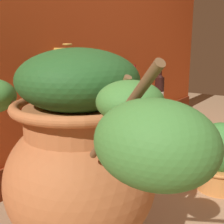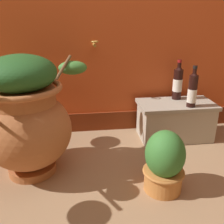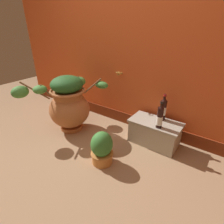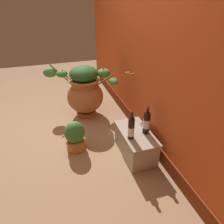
% 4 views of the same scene
% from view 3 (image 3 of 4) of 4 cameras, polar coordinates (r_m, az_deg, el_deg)
% --- Properties ---
extents(ground_plane, '(7.00, 7.00, 0.00)m').
position_cam_3_polar(ground_plane, '(2.11, -12.51, -15.57)').
color(ground_plane, '#9E7A56').
extents(back_wall, '(4.40, 0.33, 2.60)m').
position_cam_3_polar(back_wall, '(2.51, 6.52, 24.13)').
color(back_wall, '#D15123').
rests_on(back_wall, ground_plane).
extents(terracotta_urn, '(0.82, 1.01, 0.78)m').
position_cam_3_polar(terracotta_urn, '(2.53, -13.77, 2.89)').
color(terracotta_urn, '#B26638').
rests_on(terracotta_urn, ground_plane).
extents(stone_ledge, '(0.62, 0.33, 0.31)m').
position_cam_3_polar(stone_ledge, '(2.31, 13.41, -6.11)').
color(stone_ledge, '#B2A893').
rests_on(stone_ledge, ground_plane).
extents(wine_bottle_left, '(0.07, 0.07, 0.32)m').
position_cam_3_polar(wine_bottle_left, '(2.07, 15.03, -1.51)').
color(wine_bottle_left, black).
rests_on(wine_bottle_left, stone_ledge).
extents(wine_bottle_middle, '(0.08, 0.08, 0.34)m').
position_cam_3_polar(wine_bottle_middle, '(2.25, 15.98, 1.02)').
color(wine_bottle_middle, black).
rests_on(wine_bottle_middle, stone_ledge).
extents(potted_shrub, '(0.25, 0.25, 0.38)m').
position_cam_3_polar(potted_shrub, '(1.96, -3.25, -11.50)').
color(potted_shrub, '#CC7F3D').
rests_on(potted_shrub, ground_plane).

